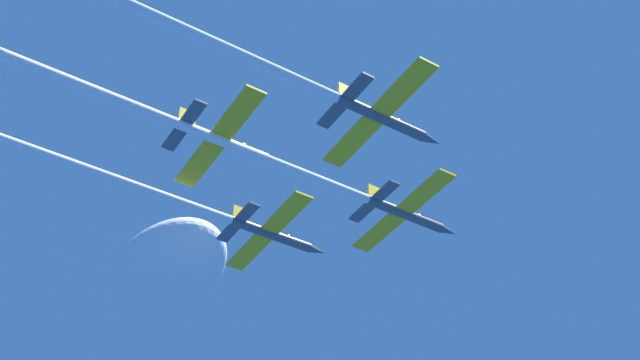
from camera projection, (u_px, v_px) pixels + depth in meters
name	position (u px, v px, depth m)	size (l,w,h in m)	color
jet_lead	(292.00, 169.00, 100.25)	(19.35, 61.03, 3.21)	#4C5660
jet_left_wing	(130.00, 184.00, 100.93)	(19.35, 67.11, 3.21)	#4C5660
jet_right_wing	(219.00, 44.00, 84.80)	(19.35, 68.41, 3.21)	#4C5660
jet_slot	(72.00, 81.00, 89.60)	(19.35, 63.55, 3.21)	#4C5660
cloud_wispy	(165.00, 273.00, 143.62)	(32.47, 17.86, 11.36)	white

